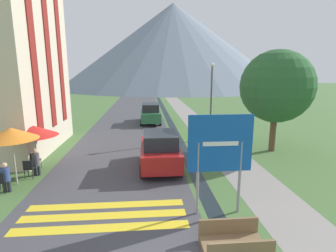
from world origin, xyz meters
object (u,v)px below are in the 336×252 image
parked_car_far (151,113)px  cafe_chair_middle (35,160)px  streetlamp (211,95)px  person_seated_near (5,176)px  road_sign (220,151)px  cafe_chair_nearest (0,181)px  person_seated_far (36,161)px  cafe_umbrella_middle_red (34,131)px  parked_car_near (160,150)px  cafe_chair_far_left (35,152)px  cafe_chair_near_right (29,167)px  tree_by_path (277,87)px  cafe_umbrella_front_orange (11,134)px  footbridge (234,244)px

parked_car_far → cafe_chair_middle: (-5.83, -11.40, -0.40)m
streetlamp → person_seated_near: bearing=-143.5°
road_sign → cafe_chair_nearest: road_sign is taller
road_sign → person_seated_far: size_ratio=2.70×
cafe_chair_middle → cafe_umbrella_middle_red: 1.40m
person_seated_near → parked_car_near: bearing=19.1°
road_sign → cafe_chair_far_left: 10.26m
person_seated_far → cafe_chair_near_right: bearing=-117.4°
cafe_chair_middle → tree_by_path: (12.92, 2.02, 3.33)m
cafe_chair_far_left → cafe_chair_nearest: 3.74m
parked_car_near → person_seated_far: bearing=-175.2°
parked_car_far → cafe_umbrella_front_orange: cafe_umbrella_front_orange is taller
cafe_chair_nearest → cafe_chair_near_right: bearing=66.9°
cafe_chair_nearest → cafe_umbrella_middle_red: cafe_umbrella_middle_red is taller
cafe_chair_nearest → cafe_chair_middle: same height
person_seated_far → streetlamp: bearing=31.1°
cafe_chair_middle → person_seated_near: size_ratio=0.70×
person_seated_near → streetlamp: streetlamp is taller
road_sign → cafe_umbrella_middle_red: 9.15m
footbridge → tree_by_path: bearing=58.6°
parked_car_near → streetlamp: bearing=54.1°
parked_car_far → streetlamp: streetlamp is taller
person_seated_far → tree_by_path: (12.57, 2.75, 3.15)m
parked_car_near → cafe_chair_far_left: (-6.52, 1.49, -0.40)m
cafe_chair_nearest → person_seated_near: (0.16, 0.10, 0.16)m
parked_car_near → cafe_chair_far_left: bearing=167.2°
cafe_chair_near_right → person_seated_far: size_ratio=0.68×
road_sign → parked_car_near: size_ratio=0.87×
parked_car_near → person_seated_far: (-5.71, -0.48, -0.22)m
cafe_chair_middle → person_seated_near: person_seated_near is taller
cafe_umbrella_front_orange → streetlamp: bearing=33.9°
parked_car_near → cafe_chair_far_left: parked_car_near is taller
cafe_chair_nearest → parked_car_far: bearing=61.4°
person_seated_near → streetlamp: size_ratio=0.23×
footbridge → person_seated_far: (-7.31, 5.88, 0.46)m
cafe_chair_nearest → cafe_umbrella_front_orange: size_ratio=0.35×
parked_car_near → cafe_umbrella_middle_red: 6.14m
cafe_chair_nearest → cafe_chair_middle: (0.30, 2.50, 0.00)m
person_seated_far → streetlamp: size_ratio=0.24×
road_sign → cafe_chair_nearest: 8.51m
cafe_chair_near_right → streetlamp: streetlamp is taller
cafe_chair_nearest → tree_by_path: 14.37m
cafe_chair_near_right → cafe_chair_nearest: same height
road_sign → cafe_umbrella_front_orange: bearing=159.2°
parked_car_far → person_seated_far: size_ratio=3.42×
cafe_chair_far_left → cafe_umbrella_front_orange: bearing=-100.8°
cafe_chair_near_right → person_seated_far: (0.18, 0.35, 0.18)m
road_sign → tree_by_path: tree_by_path is taller
cafe_chair_far_left → parked_car_far: bearing=40.3°
footbridge → cafe_chair_middle: cafe_chair_middle is taller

